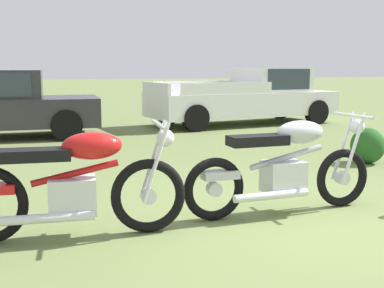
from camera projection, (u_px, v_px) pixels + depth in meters
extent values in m
plane|color=olive|center=(296.00, 221.00, 4.80)|extent=(120.00, 120.00, 0.00)
torus|color=black|center=(148.00, 196.00, 4.43)|extent=(0.68, 0.17, 0.68)
cylinder|color=silver|center=(148.00, 196.00, 4.43)|extent=(0.15, 0.12, 0.14)
cylinder|color=silver|center=(153.00, 159.00, 4.48)|extent=(0.27, 0.07, 0.72)
cylinder|color=silver|center=(156.00, 163.00, 4.31)|extent=(0.27, 0.07, 0.72)
cube|color=silver|center=(73.00, 196.00, 4.28)|extent=(0.43, 0.34, 0.32)
cylinder|color=red|center=(75.00, 173.00, 4.25)|extent=(0.75, 0.15, 0.22)
ellipsoid|color=red|center=(92.00, 146.00, 4.25)|extent=(0.55, 0.32, 0.24)
cube|color=black|center=(34.00, 155.00, 4.15)|extent=(0.62, 0.31, 0.10)
cylinder|color=silver|center=(159.00, 125.00, 4.35)|extent=(0.10, 0.64, 0.03)
sphere|color=silver|center=(165.00, 138.00, 4.39)|extent=(0.18, 0.18, 0.16)
cylinder|color=silver|center=(46.00, 218.00, 4.09)|extent=(0.80, 0.17, 0.08)
torus|color=black|center=(342.00, 178.00, 5.28)|extent=(0.62, 0.09, 0.62)
torus|color=black|center=(214.00, 189.00, 4.78)|extent=(0.62, 0.09, 0.62)
cylinder|color=silver|center=(342.00, 178.00, 5.28)|extent=(0.14, 0.10, 0.14)
cylinder|color=silver|center=(214.00, 189.00, 4.78)|extent=(0.14, 0.10, 0.14)
cylinder|color=silver|center=(343.00, 146.00, 5.33)|extent=(0.27, 0.04, 0.74)
cylinder|color=silver|center=(354.00, 148.00, 5.16)|extent=(0.27, 0.04, 0.74)
cube|color=silver|center=(283.00, 177.00, 5.03)|extent=(0.40, 0.30, 0.32)
cylinder|color=#B7BABF|center=(286.00, 157.00, 5.01)|extent=(0.81, 0.06, 0.23)
ellipsoid|color=#B7BABF|center=(300.00, 132.00, 5.02)|extent=(0.52, 0.26, 0.24)
cube|color=black|center=(258.00, 140.00, 4.87)|extent=(0.60, 0.24, 0.10)
cube|color=#B7BABF|center=(220.00, 175.00, 4.78)|extent=(0.36, 0.18, 0.08)
cylinder|color=silver|center=(353.00, 116.00, 5.21)|extent=(0.03, 0.64, 0.03)
sphere|color=silver|center=(357.00, 127.00, 5.25)|extent=(0.16, 0.16, 0.16)
cylinder|color=silver|center=(271.00, 195.00, 4.83)|extent=(0.80, 0.08, 0.08)
cylinder|color=black|center=(65.00, 118.00, 11.54)|extent=(0.65, 0.26, 0.64)
cylinder|color=black|center=(67.00, 125.00, 10.02)|extent=(0.65, 0.26, 0.64)
cube|color=silver|center=(243.00, 103.00, 12.91)|extent=(5.13, 2.28, 0.60)
cube|color=silver|center=(271.00, 79.00, 13.19)|extent=(1.75, 1.78, 0.64)
cube|color=#2D3842|center=(271.00, 79.00, 13.19)|extent=(1.46, 1.78, 0.52)
cube|color=silver|center=(196.00, 86.00, 13.18)|extent=(2.48, 0.34, 0.28)
cube|color=silver|center=(227.00, 89.00, 11.70)|extent=(2.48, 0.34, 0.28)
cube|color=silver|center=(156.00, 88.00, 11.79)|extent=(0.26, 1.66, 0.28)
cylinder|color=black|center=(280.00, 108.00, 14.44)|extent=(0.66, 0.29, 0.64)
cylinder|color=black|center=(317.00, 112.00, 12.98)|extent=(0.66, 0.29, 0.64)
cylinder|color=black|center=(168.00, 112.00, 12.91)|extent=(0.66, 0.29, 0.64)
cylinder|color=black|center=(195.00, 118.00, 11.45)|extent=(0.66, 0.29, 0.64)
ellipsoid|color=#23551E|center=(368.00, 146.00, 7.67)|extent=(0.51, 0.56, 0.56)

